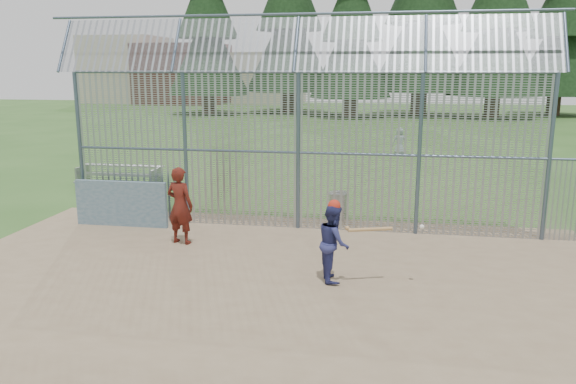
% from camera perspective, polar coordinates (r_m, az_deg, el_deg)
% --- Properties ---
extents(ground, '(120.00, 120.00, 0.00)m').
position_cam_1_polar(ground, '(11.41, -1.74, -8.53)').
color(ground, '#2D511E').
rests_on(ground, ground).
extents(dirt_infield, '(14.00, 10.00, 0.02)m').
position_cam_1_polar(dirt_infield, '(10.95, -2.28, -9.39)').
color(dirt_infield, '#756047').
rests_on(dirt_infield, ground).
extents(dugout_wall, '(2.50, 0.12, 1.20)m').
position_cam_1_polar(dugout_wall, '(15.35, -16.57, -1.14)').
color(dugout_wall, '#38566B').
rests_on(dugout_wall, dirt_infield).
extents(batter, '(0.73, 0.85, 1.52)m').
position_cam_1_polar(batter, '(10.96, 4.65, -5.15)').
color(batter, navy).
rests_on(batter, dirt_infield).
extents(onlooker, '(0.75, 0.58, 1.84)m').
position_cam_1_polar(onlooker, '(13.42, -10.92, -1.35)').
color(onlooker, maroon).
rests_on(onlooker, dirt_infield).
extents(bg_kid_standing, '(0.76, 0.62, 1.34)m').
position_cam_1_polar(bg_kid_standing, '(27.69, 11.25, 5.09)').
color(bg_kid_standing, gray).
rests_on(bg_kid_standing, ground).
extents(batting_gear, '(1.81, 0.44, 0.56)m').
position_cam_1_polar(batting_gear, '(10.73, 5.79, -2.02)').
color(batting_gear, '#AD2717').
rests_on(batting_gear, ground).
extents(trash_can, '(0.56, 0.56, 0.82)m').
position_cam_1_polar(trash_can, '(15.58, 5.13, -1.38)').
color(trash_can, '#93969B').
rests_on(trash_can, ground).
extents(bleacher, '(3.00, 0.95, 0.72)m').
position_cam_1_polar(bleacher, '(20.63, -16.77, 1.62)').
color(bleacher, gray).
rests_on(bleacher, ground).
extents(backstop_fence, '(20.09, 0.81, 5.30)m').
position_cam_1_polar(backstop_fence, '(13.98, 8.38, 5.22)').
color(backstop_fence, '#47566B').
rests_on(backstop_fence, ground).
extents(distant_buildings, '(26.50, 10.50, 8.00)m').
position_cam_1_polar(distant_buildings, '(71.57, -11.09, 11.77)').
color(distant_buildings, brown).
rests_on(distant_buildings, ground).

